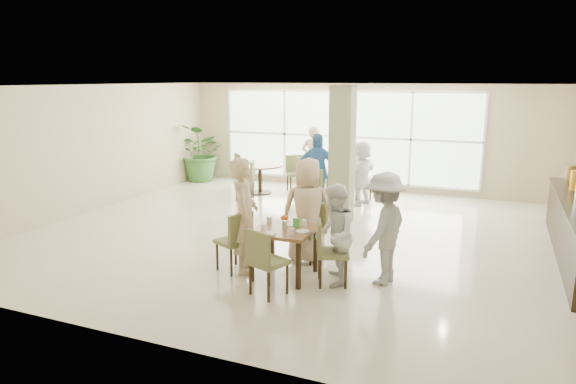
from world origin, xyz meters
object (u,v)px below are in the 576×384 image
at_px(round_table_left, 260,171).
at_px(teen_far, 308,211).
at_px(round_table_right, 329,178).
at_px(potted_plant, 202,153).
at_px(adult_standing, 313,159).
at_px(teen_left, 244,216).
at_px(adult_a, 317,171).
at_px(adult_b, 361,173).
at_px(teen_right, 334,235).
at_px(main_table, 284,235).
at_px(teen_standing, 384,228).

distance_m(round_table_left, teen_far, 5.23).
distance_m(round_table_right, potted_plant, 4.28).
xyz_separation_m(teen_far, adult_standing, (-1.73, 5.08, 0.01)).
bearing_deg(teen_left, adult_a, -18.84).
bearing_deg(adult_b, teen_left, 12.38).
relative_size(round_table_left, teen_right, 0.79).
distance_m(adult_b, adult_standing, 1.82).
distance_m(potted_plant, adult_b, 5.08).
height_order(teen_right, adult_a, adult_a).
distance_m(teen_left, adult_a, 4.10).
relative_size(round_table_right, adult_b, 0.71).
relative_size(main_table, teen_standing, 0.53).
bearing_deg(adult_standing, teen_right, 103.23).
bearing_deg(teen_right, adult_standing, -174.47).
bearing_deg(adult_a, teen_far, -85.57).
distance_m(round_table_left, teen_standing, 6.37).
relative_size(teen_left, teen_right, 1.20).
distance_m(teen_right, adult_a, 4.40).
xyz_separation_m(round_table_left, adult_a, (1.90, -1.00, 0.28)).
height_order(round_table_right, teen_left, teen_left).
bearing_deg(round_table_left, potted_plant, 159.98).
relative_size(main_table, teen_right, 0.59).
bearing_deg(teen_standing, round_table_right, -140.74).
height_order(adult_a, adult_b, adult_a).
height_order(teen_far, adult_a, adult_a).
relative_size(teen_far, teen_standing, 1.04).
bearing_deg(teen_left, adult_standing, -13.14).
bearing_deg(teen_far, adult_b, -105.42).
height_order(teen_left, adult_standing, teen_left).
height_order(main_table, round_table_left, same).
height_order(round_table_left, teen_left, teen_left).
bearing_deg(teen_left, adult_b, -29.20).
distance_m(teen_left, teen_right, 1.43).
distance_m(main_table, teen_far, 0.78).
height_order(main_table, teen_far, teen_far).
bearing_deg(teen_standing, teen_far, -94.74).
height_order(round_table_left, teen_far, teen_far).
bearing_deg(round_table_right, round_table_left, 175.46).
bearing_deg(adult_a, adult_standing, 99.42).
relative_size(main_table, adult_a, 0.50).
bearing_deg(adult_b, round_table_left, -75.48).
bearing_deg(teen_standing, adult_standing, -138.56).
relative_size(potted_plant, teen_far, 0.97).
bearing_deg(teen_right, teen_left, -105.31).
relative_size(main_table, teen_left, 0.49).
relative_size(teen_standing, adult_a, 0.95).
bearing_deg(potted_plant, adult_standing, -1.13).
xyz_separation_m(adult_a, adult_b, (0.83, 0.79, -0.11)).
relative_size(teen_right, adult_a, 0.85).
xyz_separation_m(teen_far, adult_b, (-0.19, 4.12, -0.10)).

